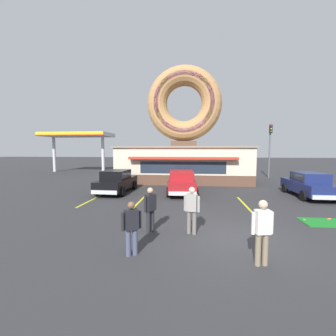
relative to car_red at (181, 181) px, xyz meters
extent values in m
plane|color=#2D2D30|center=(2.16, -7.70, -0.87)|extent=(160.00, 160.00, 0.00)
cube|color=brown|center=(-0.07, 6.30, -0.42)|extent=(12.00, 6.00, 0.90)
cube|color=beige|center=(-0.07, 6.30, 1.18)|extent=(12.00, 6.00, 2.30)
cube|color=gray|center=(-0.07, 6.30, 2.41)|extent=(12.30, 6.30, 0.16)
cube|color=red|center=(-0.07, 3.00, 1.48)|extent=(9.00, 0.60, 0.20)
cube|color=#232D3D|center=(-0.07, 3.28, 0.68)|extent=(7.20, 0.03, 1.00)
cube|color=brown|center=(-0.07, 6.30, 2.74)|extent=(2.40, 1.80, 0.50)
torus|color=#B27F4C|center=(-0.07, 6.30, 6.54)|extent=(7.10, 1.90, 7.10)
torus|color=#D8728C|center=(-0.07, 5.87, 6.54)|extent=(6.25, 1.05, 6.24)
torus|color=brown|center=(6.56, -5.34, -0.82)|extent=(0.13, 0.13, 0.04)
torus|color=#D17F47|center=(6.72, -5.23, -0.82)|extent=(0.13, 0.13, 0.04)
torus|color=#A5724C|center=(5.55, -5.49, -0.82)|extent=(0.13, 0.13, 0.04)
cube|color=maroon|center=(0.00, 0.05, -0.21)|extent=(2.09, 4.52, 0.68)
cube|color=maroon|center=(0.01, -0.10, 0.43)|extent=(1.71, 2.21, 0.60)
cube|color=#232D3D|center=(0.01, -0.10, 0.45)|extent=(1.73, 2.13, 0.36)
cube|color=silver|center=(-0.17, 2.28, -0.45)|extent=(1.67, 0.23, 0.24)
cube|color=silver|center=(0.16, -2.17, -0.45)|extent=(1.67, 0.23, 0.24)
cylinder|color=black|center=(-0.98, 1.35, -0.55)|extent=(0.27, 0.65, 0.64)
cylinder|color=black|center=(0.77, 1.48, -0.55)|extent=(0.27, 0.65, 0.64)
cylinder|color=black|center=(-0.78, -1.37, -0.55)|extent=(0.27, 0.65, 0.64)
cylinder|color=black|center=(0.98, -1.24, -0.55)|extent=(0.27, 0.65, 0.64)
cube|color=black|center=(-4.61, -0.07, -0.21)|extent=(1.89, 4.45, 0.68)
cube|color=black|center=(-4.62, -0.22, 0.43)|extent=(1.62, 2.15, 0.60)
cube|color=#232D3D|center=(-4.62, -0.22, 0.45)|extent=(1.64, 2.06, 0.36)
cube|color=silver|center=(-4.55, 2.16, -0.45)|extent=(1.67, 0.15, 0.24)
cube|color=silver|center=(-4.68, -2.30, -0.45)|extent=(1.67, 0.15, 0.24)
cylinder|color=black|center=(-5.45, 1.32, -0.55)|extent=(0.24, 0.65, 0.64)
cylinder|color=black|center=(-3.69, 1.27, -0.55)|extent=(0.24, 0.65, 0.64)
cylinder|color=black|center=(-5.53, -1.41, -0.55)|extent=(0.24, 0.65, 0.64)
cylinder|color=black|center=(-3.77, -1.46, -0.55)|extent=(0.24, 0.65, 0.64)
cube|color=navy|center=(8.21, -0.23, -0.21)|extent=(1.77, 4.40, 0.68)
cube|color=navy|center=(8.21, -0.38, 0.43)|extent=(1.57, 2.10, 0.60)
cube|color=#232D3D|center=(8.21, -0.38, 0.45)|extent=(1.59, 2.02, 0.36)
cube|color=silver|center=(8.21, 2.00, -0.45)|extent=(1.67, 0.10, 0.24)
cube|color=silver|center=(8.20, -2.46, -0.45)|extent=(1.67, 0.10, 0.24)
cylinder|color=black|center=(7.33, 1.14, -0.55)|extent=(0.22, 0.64, 0.64)
cylinder|color=black|center=(9.09, 1.13, -0.55)|extent=(0.22, 0.64, 0.64)
cylinder|color=black|center=(7.33, -1.59, -0.55)|extent=(0.22, 0.64, 0.64)
cylinder|color=black|center=(9.09, -1.60, -0.55)|extent=(0.22, 0.64, 0.64)
cylinder|color=#232328|center=(-0.74, -7.42, -0.46)|extent=(0.15, 0.15, 0.82)
cylinder|color=#232328|center=(-0.86, -7.59, -0.46)|extent=(0.15, 0.15, 0.82)
cube|color=black|center=(-0.80, -7.51, 0.25)|extent=(0.42, 0.45, 0.60)
cylinder|color=black|center=(-0.66, -7.30, 0.22)|extent=(0.10, 0.10, 0.55)
cylinder|color=black|center=(-0.95, -7.71, 0.22)|extent=(0.10, 0.10, 0.55)
sphere|color=tan|center=(-0.80, -7.51, 0.69)|extent=(0.22, 0.22, 0.22)
cylinder|color=slate|center=(0.81, -7.54, -0.45)|extent=(0.15, 0.15, 0.85)
cylinder|color=slate|center=(0.62, -7.49, -0.45)|extent=(0.15, 0.15, 0.85)
cube|color=gray|center=(0.71, -7.51, 0.28)|extent=(0.43, 0.33, 0.62)
cylinder|color=gray|center=(0.96, -7.58, 0.25)|extent=(0.10, 0.10, 0.57)
cylinder|color=gray|center=(0.47, -7.45, 0.25)|extent=(0.10, 0.10, 0.57)
sphere|color=beige|center=(0.71, -7.51, 0.74)|extent=(0.23, 0.23, 0.23)
cylinder|color=#474C66|center=(-0.92, -9.31, -0.48)|extent=(0.15, 0.15, 0.78)
cylinder|color=#474C66|center=(-1.09, -9.41, -0.48)|extent=(0.15, 0.15, 0.78)
cube|color=black|center=(-1.01, -9.36, 0.19)|extent=(0.45, 0.41, 0.57)
cylinder|color=black|center=(-0.79, -9.23, 0.16)|extent=(0.10, 0.10, 0.52)
cylinder|color=black|center=(-1.22, -9.49, 0.16)|extent=(0.10, 0.10, 0.52)
sphere|color=brown|center=(-1.01, -9.36, 0.61)|extent=(0.21, 0.21, 0.21)
cylinder|color=#7F7056|center=(2.65, -9.53, -0.44)|extent=(0.15, 0.15, 0.86)
cylinder|color=#7F7056|center=(2.46, -9.57, -0.44)|extent=(0.15, 0.15, 0.86)
cube|color=silver|center=(2.56, -9.55, 0.31)|extent=(0.42, 0.31, 0.63)
cylinder|color=silver|center=(2.80, -9.50, 0.27)|extent=(0.10, 0.10, 0.58)
cylinder|color=silver|center=(2.31, -9.60, 0.27)|extent=(0.10, 0.10, 0.58)
sphere|color=beige|center=(2.56, -9.55, 0.77)|extent=(0.23, 0.23, 0.23)
cylinder|color=#51565B|center=(-5.55, 3.40, -0.40)|extent=(0.56, 0.56, 0.95)
torus|color=#303437|center=(-5.55, 3.40, 0.08)|extent=(0.57, 0.57, 0.05)
cylinder|color=#595B60|center=(9.07, 9.89, 2.03)|extent=(0.16, 0.16, 5.80)
cube|color=black|center=(9.07, 9.71, 4.38)|extent=(0.28, 0.24, 0.90)
sphere|color=red|center=(9.07, 9.59, 4.68)|extent=(0.18, 0.18, 0.18)
sphere|color=orange|center=(9.07, 9.59, 4.38)|extent=(0.18, 0.18, 0.18)
sphere|color=green|center=(9.07, 9.59, 4.08)|extent=(0.18, 0.18, 0.18)
cylinder|color=silver|center=(-18.22, 13.68, 1.53)|extent=(0.40, 0.40, 4.80)
cylinder|color=silver|center=(-11.22, 13.68, 1.53)|extent=(0.40, 0.40, 4.80)
cube|color=silver|center=(-14.72, 13.68, 4.18)|extent=(9.00, 4.40, 0.50)
cube|color=yellow|center=(-14.72, 11.46, 4.18)|extent=(9.00, 0.04, 0.44)
cube|color=red|center=(-14.72, 11.43, 4.01)|extent=(9.00, 0.04, 0.12)
cube|color=yellow|center=(-5.34, -2.70, -0.87)|extent=(0.12, 3.60, 0.01)
cube|color=yellow|center=(-2.34, -2.70, -0.87)|extent=(0.12, 3.60, 0.01)
cube|color=yellow|center=(0.66, -2.70, -0.87)|extent=(0.12, 3.60, 0.01)
cube|color=yellow|center=(3.66, -2.70, -0.87)|extent=(0.12, 3.60, 0.01)
camera|label=1|loc=(0.70, -15.50, 2.19)|focal=24.00mm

